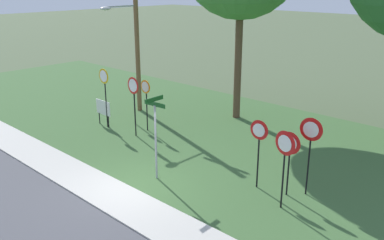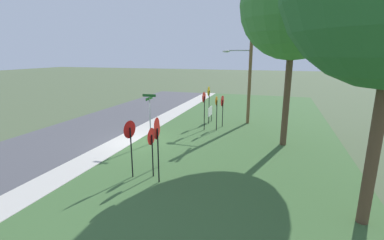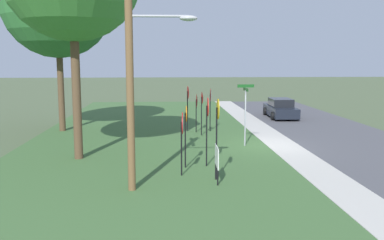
{
  "view_description": "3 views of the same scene",
  "coord_description": "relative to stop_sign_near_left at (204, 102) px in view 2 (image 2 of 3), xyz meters",
  "views": [
    {
      "loc": [
        10.31,
        -8.0,
        6.75
      ],
      "look_at": [
        -0.57,
        3.58,
        1.47
      ],
      "focal_mm": 39.5,
      "sensor_mm": 36.0,
      "label": 1
    },
    {
      "loc": [
        14.04,
        8.14,
        5.27
      ],
      "look_at": [
        -0.6,
        3.45,
        1.52
      ],
      "focal_mm": 25.36,
      "sensor_mm": 36.0,
      "label": 2
    },
    {
      "loc": [
        -20.18,
        4.93,
        4.22
      ],
      "look_at": [
        -0.98,
        3.72,
        1.48
      ],
      "focal_mm": 39.94,
      "sensor_mm": 36.0,
      "label": 3
    }
  ],
  "objects": [
    {
      "name": "stop_sign_near_left",
      "position": [
        0.0,
        0.0,
        0.0
      ],
      "size": [
        0.74,
        0.1,
        2.71
      ],
      "rotation": [
        0.0,
        0.0,
        -0.04
      ],
      "color": "black",
      "rests_on": "grass_median"
    },
    {
      "name": "street_name_post",
      "position": [
        3.88,
        -2.22,
        -0.2
      ],
      "size": [
        0.96,
        0.82,
        2.99
      ],
      "rotation": [
        0.0,
        0.0,
        0.06
      ],
      "color": "#9EA0A8",
      "rests_on": "grass_median"
    },
    {
      "name": "ground_plane",
      "position": [
        3.82,
        -3.3,
        -2.02
      ],
      "size": [
        160.0,
        160.0,
        0.0
      ],
      "primitive_type": "plane",
      "color": "#4C5B3D"
    },
    {
      "name": "oak_tree_left",
      "position": [
        1.64,
        5.32,
        5.75
      ],
      "size": [
        5.74,
        5.74,
        10.62
      ],
      "color": "brown",
      "rests_on": "grass_median"
    },
    {
      "name": "stop_sign_far_left",
      "position": [
        -1.93,
        -0.15,
        0.08
      ],
      "size": [
        0.7,
        0.09,
        2.84
      ],
      "rotation": [
        0.0,
        0.0,
        -0.01
      ],
      "color": "black",
      "rests_on": "grass_median"
    },
    {
      "name": "sidewalk_strip",
      "position": [
        3.82,
        -4.1,
        -1.99
      ],
      "size": [
        44.0,
        1.6,
        0.06
      ],
      "primitive_type": "cube",
      "color": "#BCB7AD",
      "rests_on": "ground_plane"
    },
    {
      "name": "yield_sign_near_left",
      "position": [
        8.34,
        0.31,
        0.01
      ],
      "size": [
        0.76,
        0.12,
        2.65
      ],
      "rotation": [
        0.0,
        0.0,
        0.1
      ],
      "color": "black",
      "rests_on": "grass_median"
    },
    {
      "name": "road_asphalt",
      "position": [
        3.82,
        -8.1,
        -2.02
      ],
      "size": [
        44.0,
        6.4,
        0.01
      ],
      "primitive_type": "cube",
      "color": "#4C4C51",
      "rests_on": "ground_plane"
    },
    {
      "name": "yield_sign_far_right",
      "position": [
        6.88,
        -0.39,
        -0.2
      ],
      "size": [
        0.67,
        0.11,
        2.4
      ],
      "rotation": [
        0.0,
        0.0,
        0.06
      ],
      "color": "black",
      "rests_on": "grass_median"
    },
    {
      "name": "stop_sign_far_center",
      "position": [
        -0.17,
        0.85,
        -0.26
      ],
      "size": [
        0.61,
        0.09,
        2.41
      ],
      "rotation": [
        0.0,
        0.0,
        0.0
      ],
      "color": "black",
      "rests_on": "grass_median"
    },
    {
      "name": "yield_sign_far_left",
      "position": [
        8.22,
        -1.01,
        -0.09
      ],
      "size": [
        0.76,
        0.16,
        2.53
      ],
      "rotation": [
        0.0,
        0.0,
        -0.17
      ],
      "color": "black",
      "rests_on": "grass_median"
    },
    {
      "name": "notice_board",
      "position": [
        -2.24,
        -0.1,
        -1.15
      ],
      "size": [
        1.1,
        0.07,
        1.25
      ],
      "rotation": [
        0.0,
        0.0,
        -0.03
      ],
      "color": "black",
      "rests_on": "grass_median"
    },
    {
      "name": "stop_sign_near_right",
      "position": [
        -1.31,
        1.03,
        -0.3
      ],
      "size": [
        0.79,
        0.11,
        2.31
      ],
      "rotation": [
        0.0,
        0.0,
        -0.07
      ],
      "color": "black",
      "rests_on": "grass_median"
    },
    {
      "name": "yield_sign_near_right",
      "position": [
        7.91,
        -0.17,
        -0.35
      ],
      "size": [
        0.74,
        0.1,
        2.2
      ],
      "rotation": [
        0.0,
        0.0,
        0.01
      ],
      "color": "black",
      "rests_on": "grass_median"
    },
    {
      "name": "grass_median",
      "position": [
        3.82,
        2.7,
        -2.0
      ],
      "size": [
        44.0,
        12.0,
        0.04
      ],
      "primitive_type": "cube",
      "color": "#3D6033",
      "rests_on": "ground_plane"
    },
    {
      "name": "utility_pole",
      "position": [
        -2.94,
        2.57,
        2.17
      ],
      "size": [
        2.1,
        2.24,
        7.63
      ],
      "color": "brown",
      "rests_on": "grass_median"
    }
  ]
}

